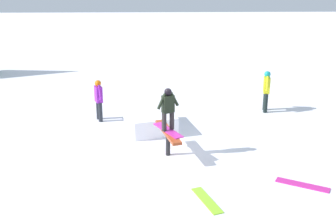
# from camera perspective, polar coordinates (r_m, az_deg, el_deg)

# --- Properties ---
(ground_plane) EXTENTS (60.00, 60.00, 0.00)m
(ground_plane) POSITION_cam_1_polar(r_m,az_deg,el_deg) (14.39, -0.00, -5.25)
(ground_plane) COLOR white
(rail_feature) EXTENTS (1.89, 0.77, 0.80)m
(rail_feature) POSITION_cam_1_polar(r_m,az_deg,el_deg) (14.11, -0.00, -2.82)
(rail_feature) COLOR black
(rail_feature) RESTS_ON ground
(snow_kicker_ramp) EXTENTS (2.14, 1.93, 0.64)m
(snow_kicker_ramp) POSITION_cam_1_polar(r_m,az_deg,el_deg) (16.17, -2.19, -1.07)
(snow_kicker_ramp) COLOR white
(snow_kicker_ramp) RESTS_ON ground
(main_rider_on_rail) EXTENTS (1.32, 0.91, 1.33)m
(main_rider_on_rail) POSITION_cam_1_polar(r_m,az_deg,el_deg) (13.82, -0.00, 0.24)
(main_rider_on_rail) COLOR #C22A99
(main_rider_on_rail) RESTS_ON rail_feature
(bystander_yellow) EXTENTS (0.70, 0.27, 1.58)m
(bystander_yellow) POSITION_cam_1_polar(r_m,az_deg,el_deg) (18.09, 11.90, 2.76)
(bystander_yellow) COLOR black
(bystander_yellow) RESTS_ON ground
(bystander_purple) EXTENTS (0.67, 0.34, 1.52)m
(bystander_purple) POSITION_cam_1_polar(r_m,az_deg,el_deg) (16.99, -8.45, 1.70)
(bystander_purple) COLOR #22262C
(bystander_purple) RESTS_ON ground
(loose_snowboard_lime) EXTENTS (1.35, 0.72, 0.02)m
(loose_snowboard_lime) POSITION_cam_1_polar(r_m,az_deg,el_deg) (12.05, 4.75, -10.68)
(loose_snowboard_lime) COLOR #94DC2C
(loose_snowboard_lime) RESTS_ON ground
(loose_snowboard_magenta) EXTENTS (0.91, 1.39, 0.02)m
(loose_snowboard_magenta) POSITION_cam_1_polar(r_m,az_deg,el_deg) (13.20, 16.06, -8.54)
(loose_snowboard_magenta) COLOR #CE2690
(loose_snowboard_magenta) RESTS_ON ground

